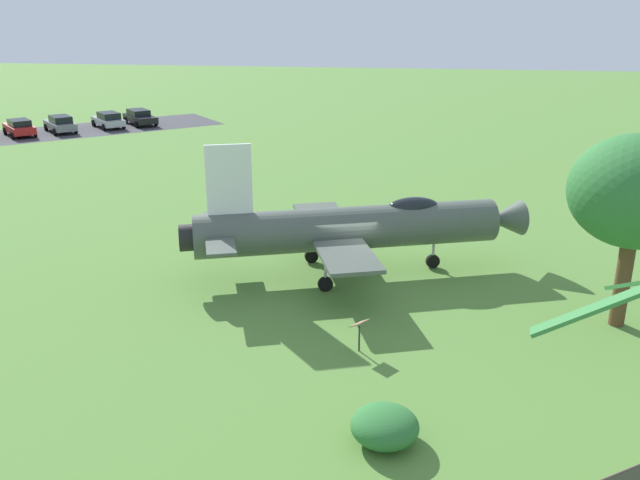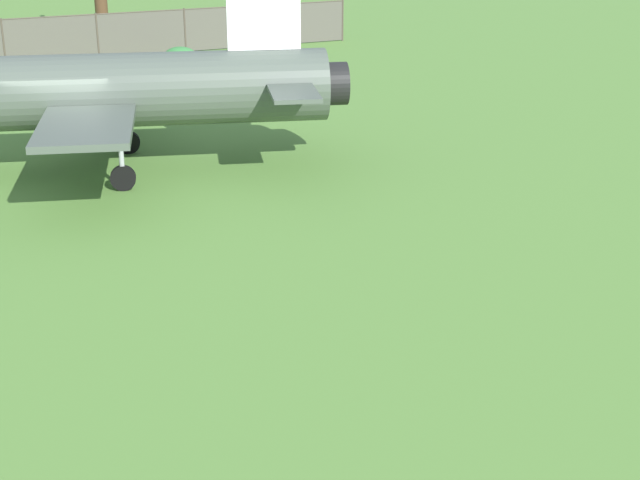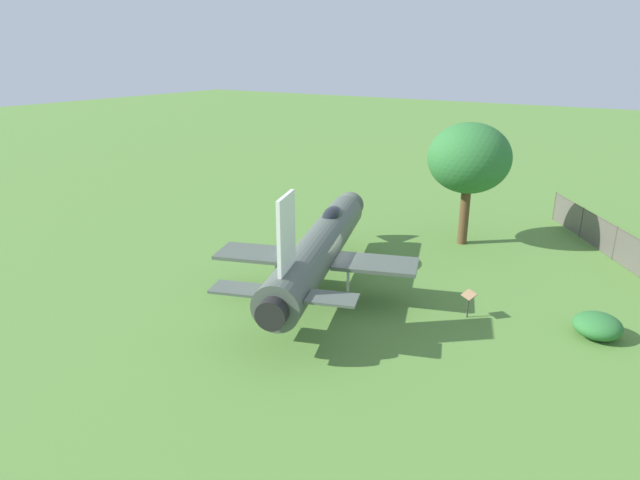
# 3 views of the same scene
# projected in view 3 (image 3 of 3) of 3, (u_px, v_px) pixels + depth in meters

# --- Properties ---
(ground_plane) EXTENTS (200.00, 200.00, 0.00)m
(ground_plane) POSITION_uv_depth(u_px,v_px,m) (319.00, 291.00, 25.36)
(ground_plane) COLOR #568438
(display_jet) EXTENTS (14.21, 9.07, 5.74)m
(display_jet) POSITION_uv_depth(u_px,v_px,m) (321.00, 245.00, 25.02)
(display_jet) COLOR #4C564C
(display_jet) RESTS_ON ground_plane
(shade_tree) EXTENTS (4.52, 4.52, 6.85)m
(shade_tree) POSITION_uv_depth(u_px,v_px,m) (469.00, 159.00, 30.04)
(shade_tree) COLOR brown
(shade_tree) RESTS_ON ground_plane
(shrub_by_tree) EXTENTS (1.79, 1.81, 0.94)m
(shrub_by_tree) POSITION_uv_depth(u_px,v_px,m) (597.00, 326.00, 21.14)
(shrub_by_tree) COLOR #2D7033
(shrub_by_tree) RESTS_ON ground_plane
(info_plaque) EXTENTS (0.67, 0.72, 1.14)m
(info_plaque) POSITION_uv_depth(u_px,v_px,m) (469.00, 298.00, 22.57)
(info_plaque) COLOR #333333
(info_plaque) RESTS_ON ground_plane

